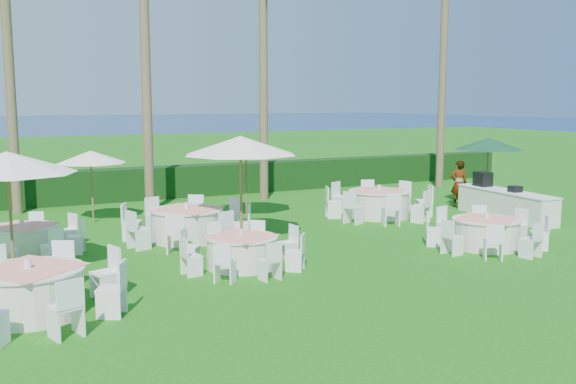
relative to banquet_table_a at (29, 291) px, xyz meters
The scene contains 20 objects.
ground 5.39m from the banquet_table_a, ahead, with size 120.00×120.00×0.00m, color #165D0F.
hedge 13.56m from the banquet_table_a, 66.73° to the left, with size 34.00×1.00×1.20m, color black.
ocean 102.59m from the banquet_table_a, 87.01° to the left, with size 260.00×260.00×0.00m, color #071748.
banquet_table_a is the anchor object (origin of this frame).
banquet_table_b 4.75m from the banquet_table_a, 16.45° to the left, with size 2.85×2.85×0.87m.
banquet_table_c 10.88m from the banquet_table_a, ahead, with size 3.00×3.00×0.91m.
banquet_table_d 4.78m from the banquet_table_a, 86.82° to the left, with size 2.84×2.84×0.88m.
banquet_table_e 6.35m from the banquet_table_a, 46.87° to the left, with size 3.38×3.38×1.02m.
banquet_table_f 12.15m from the banquet_table_a, 25.49° to the left, with size 3.38×3.38×1.04m.
umbrella_a 3.40m from the banquet_table_a, 91.59° to the left, with size 2.81×2.81×2.68m.
umbrella_b 7.00m from the banquet_table_a, 33.85° to the left, with size 3.00×3.00×2.81m.
umbrella_c 8.96m from the banquet_table_a, 73.10° to the left, with size 2.13×2.13×2.21m.
umbrella_d 10.19m from the banquet_table_a, 44.78° to the left, with size 2.60×2.60×2.53m.
umbrella_green 16.75m from the banquet_table_a, 19.04° to the left, with size 2.40×2.40×2.42m.
buffet_table 14.79m from the banquet_table_a, 12.65° to the left, with size 1.08×3.90×1.37m.
staff_person 15.64m from the banquet_table_a, 20.98° to the left, with size 0.60×0.39×1.65m, color gray.
palm_b 11.96m from the banquet_table_a, 86.96° to the left, with size 4.21×4.38×8.53m.
palm_c 12.43m from the banquet_table_a, 64.30° to the left, with size 4.36×4.27×12.34m.
palm_d 14.56m from the banquet_table_a, 48.21° to the left, with size 4.38×4.23×8.96m.
palm_e 20.99m from the banquet_table_a, 30.04° to the left, with size 4.32×4.32×10.76m.
Camera 1 is at (-6.19, -12.11, 3.70)m, focal length 40.00 mm.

